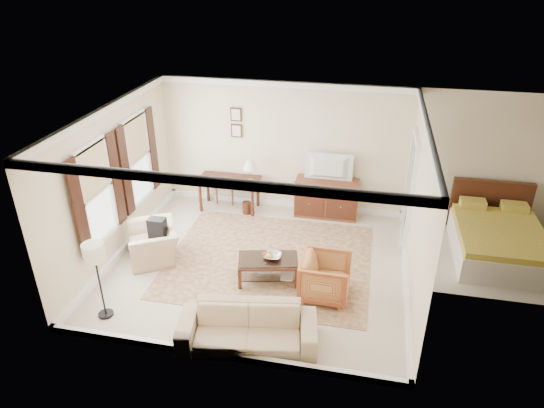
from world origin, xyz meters
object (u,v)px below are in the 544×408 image
at_px(writing_desk, 229,183).
at_px(club_armchair, 153,238).
at_px(sideboard, 327,198).
at_px(sofa, 247,322).
at_px(coffee_table, 268,264).
at_px(striped_armchair, 325,275).
at_px(tv, 329,160).

relative_size(writing_desk, club_armchair, 1.33).
distance_m(sideboard, sofa, 4.35).
bearing_deg(coffee_table, writing_desk, 120.13).
height_order(striped_armchair, club_armchair, club_armchair).
height_order(tv, coffee_table, tv).
xyz_separation_m(writing_desk, sofa, (1.50, -4.15, -0.24)).
distance_m(writing_desk, sideboard, 2.22).
height_order(sideboard, sofa, sideboard).
bearing_deg(club_armchair, sofa, 20.60).
bearing_deg(sideboard, tv, -90.00).
relative_size(coffee_table, sofa, 0.56).
height_order(writing_desk, striped_armchair, striped_armchair).
distance_m(coffee_table, striped_armchair, 1.08).
bearing_deg(sideboard, writing_desk, -176.16).
bearing_deg(sofa, striped_armchair, 44.80).
distance_m(sideboard, striped_armchair, 2.92).
distance_m(striped_armchair, club_armchair, 3.38).
bearing_deg(striped_armchair, sideboard, 6.63).
height_order(sideboard, club_armchair, club_armchair).
height_order(writing_desk, sideboard, sideboard).
relative_size(writing_desk, coffee_table, 1.18).
height_order(coffee_table, club_armchair, club_armchair).
distance_m(coffee_table, sofa, 1.65).
height_order(writing_desk, tv, tv).
distance_m(striped_armchair, sofa, 1.71).
xyz_separation_m(tv, sofa, (-0.70, -4.27, -0.94)).
distance_m(tv, club_armchair, 3.98).
bearing_deg(sideboard, club_armchair, -141.69).
relative_size(tv, striped_armchair, 1.18).
bearing_deg(tv, club_armchair, 38.08).
height_order(writing_desk, club_armchair, club_armchair).
xyz_separation_m(coffee_table, club_armchair, (-2.30, 0.24, 0.11)).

